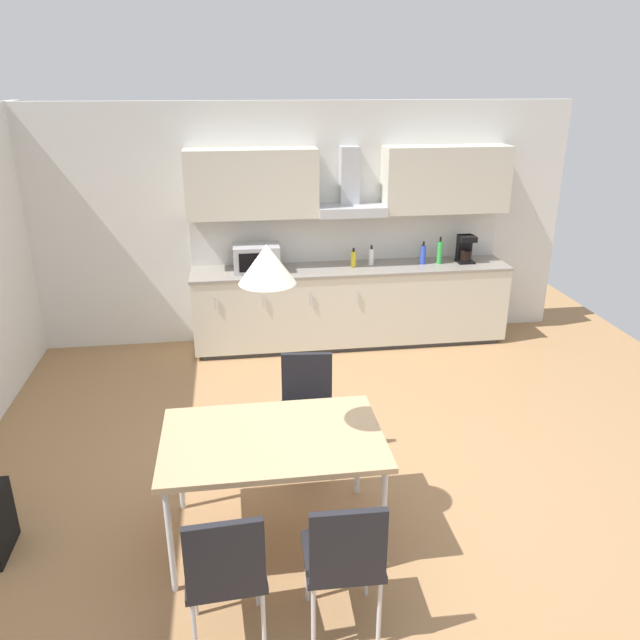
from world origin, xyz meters
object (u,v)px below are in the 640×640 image
object	(u,v)px
coffee_maker	(465,249)
chair_near_right	(345,554)
bottle_yellow	(353,259)
dining_table	(273,443)
bottle_white	(371,257)
chair_far_right	(307,400)
microwave	(256,258)
chair_near_left	(225,567)
pendant_lamp	(267,264)
bottle_green	(440,252)
bottle_blue	(423,254)

from	to	relation	value
coffee_maker	chair_near_right	world-z (taller)	coffee_maker
bottle_yellow	chair_near_right	size ratio (longest dim) A/B	0.23
dining_table	chair_near_right	world-z (taller)	chair_near_right
bottle_white	chair_far_right	size ratio (longest dim) A/B	0.25
microwave	bottle_white	size ratio (longest dim) A/B	2.21
chair_near_left	chair_far_right	bearing A→B (deg)	69.53
microwave	chair_far_right	size ratio (longest dim) A/B	0.55
coffee_maker	pendant_lamp	distance (m)	3.97
bottle_green	bottle_white	bearing A→B (deg)	175.58
bottle_white	bottle_blue	bearing A→B (deg)	-4.38
bottle_blue	pendant_lamp	bearing A→B (deg)	-121.23
chair_near_left	chair_far_right	size ratio (longest dim) A/B	1.00
dining_table	chair_near_right	distance (m)	0.89
coffee_maker	chair_near_left	bearing A→B (deg)	-124.08
microwave	bottle_white	distance (m)	1.25
chair_near_right	chair_far_right	world-z (taller)	same
coffee_maker	bottle_blue	bearing A→B (deg)	-178.33
dining_table	chair_near_left	size ratio (longest dim) A/B	1.55
microwave	chair_near_right	xyz separation A→B (m)	(0.24, -3.89, -0.49)
microwave	chair_near_left	distance (m)	3.94
chair_far_right	pendant_lamp	bearing A→B (deg)	-110.90
coffee_maker	bottle_green	bearing A→B (deg)	-174.51
dining_table	pendant_lamp	distance (m)	1.13
bottle_blue	chair_near_right	world-z (taller)	bottle_blue
microwave	chair_far_right	distance (m)	2.32
dining_table	chair_near_left	xyz separation A→B (m)	(-0.30, -0.82, -0.17)
bottle_green	bottle_yellow	distance (m)	0.96
bottle_blue	chair_near_right	size ratio (longest dim) A/B	0.29
chair_near_right	bottle_blue	bearing A→B (deg)	68.07
coffee_maker	dining_table	world-z (taller)	coffee_maker
bottle_yellow	chair_near_left	xyz separation A→B (m)	(-1.40, -3.91, -0.44)
chair_near_left	pendant_lamp	distance (m)	1.57
bottle_white	bottle_green	bearing A→B (deg)	-4.42
bottle_white	pendant_lamp	xyz separation A→B (m)	(-1.31, -3.13, 0.86)
bottle_blue	chair_far_right	bearing A→B (deg)	-124.50
dining_table	bottle_yellow	bearing A→B (deg)	70.42
chair_near_right	bottle_yellow	bearing A→B (deg)	78.44
bottle_blue	chair_near_left	world-z (taller)	bottle_blue
chair_near_right	pendant_lamp	distance (m)	1.57
microwave	bottle_blue	world-z (taller)	microwave
bottle_blue	bottle_white	bearing A→B (deg)	175.62
coffee_maker	chair_far_right	xyz separation A→B (m)	(-2.04, -2.28, -0.50)
microwave	chair_near_left	size ratio (longest dim) A/B	0.55
bottle_white	pendant_lamp	size ratio (longest dim) A/B	0.68
chair_near_left	bottle_white	bearing A→B (deg)	67.90
bottle_green	bottle_yellow	xyz separation A→B (m)	(-0.96, 0.02, -0.04)
bottle_green	pendant_lamp	size ratio (longest dim) A/B	0.93
chair_near_right	coffee_maker	bearing A→B (deg)	62.35
bottle_green	bottle_blue	size ratio (longest dim) A/B	1.19
chair_near_right	bottle_white	bearing A→B (deg)	75.72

